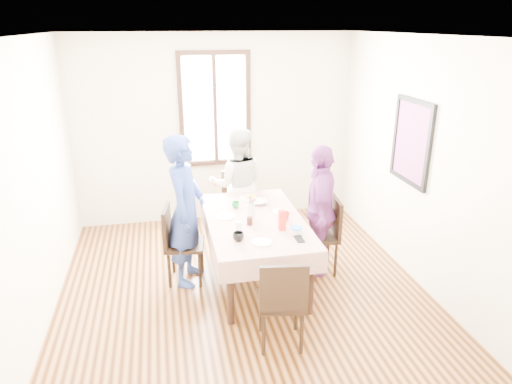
# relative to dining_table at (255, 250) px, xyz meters

# --- Properties ---
(ground) EXTENTS (4.50, 4.50, 0.00)m
(ground) POSITION_rel_dining_table_xyz_m (-0.18, -0.31, -0.38)
(ground) COLOR #311707
(ground) RESTS_ON ground
(back_wall) EXTENTS (4.00, 0.00, 4.00)m
(back_wall) POSITION_rel_dining_table_xyz_m (-0.18, 1.94, 0.98)
(back_wall) COLOR beige
(back_wall) RESTS_ON ground
(right_wall) EXTENTS (0.00, 4.50, 4.50)m
(right_wall) POSITION_rel_dining_table_xyz_m (1.82, -0.31, 0.98)
(right_wall) COLOR beige
(right_wall) RESTS_ON ground
(window_frame) EXTENTS (1.02, 0.06, 1.62)m
(window_frame) POSITION_rel_dining_table_xyz_m (-0.18, 1.92, 1.27)
(window_frame) COLOR black
(window_frame) RESTS_ON back_wall
(window_pane) EXTENTS (0.90, 0.02, 1.50)m
(window_pane) POSITION_rel_dining_table_xyz_m (-0.18, 1.93, 1.27)
(window_pane) COLOR white
(window_pane) RESTS_ON back_wall
(art_poster) EXTENTS (0.04, 0.76, 0.96)m
(art_poster) POSITION_rel_dining_table_xyz_m (1.80, -0.01, 1.18)
(art_poster) COLOR red
(art_poster) RESTS_ON right_wall
(dining_table) EXTENTS (0.93, 1.67, 0.75)m
(dining_table) POSITION_rel_dining_table_xyz_m (0.00, 0.00, 0.00)
(dining_table) COLOR black
(dining_table) RESTS_ON ground
(tablecloth) EXTENTS (1.05, 1.79, 0.01)m
(tablecloth) POSITION_rel_dining_table_xyz_m (0.00, 0.00, 0.38)
(tablecloth) COLOR #510B01
(tablecloth) RESTS_ON dining_table
(chair_left) EXTENTS (0.48, 0.48, 0.91)m
(chair_left) POSITION_rel_dining_table_xyz_m (-0.78, 0.16, 0.08)
(chair_left) COLOR black
(chair_left) RESTS_ON ground
(chair_right) EXTENTS (0.46, 0.46, 0.91)m
(chair_right) POSITION_rel_dining_table_xyz_m (0.78, 0.05, 0.08)
(chair_right) COLOR black
(chair_right) RESTS_ON ground
(chair_far) EXTENTS (0.47, 0.47, 0.91)m
(chair_far) POSITION_rel_dining_table_xyz_m (0.00, 1.15, 0.08)
(chair_far) COLOR black
(chair_far) RESTS_ON ground
(chair_near) EXTENTS (0.48, 0.48, 0.91)m
(chair_near) POSITION_rel_dining_table_xyz_m (0.00, -1.15, 0.08)
(chair_near) COLOR black
(chair_near) RESTS_ON ground
(person_left) EXTENTS (0.59, 0.72, 1.72)m
(person_left) POSITION_rel_dining_table_xyz_m (-0.76, 0.16, 0.48)
(person_left) COLOR navy
(person_left) RESTS_ON ground
(person_far) EXTENTS (0.82, 0.68, 1.55)m
(person_far) POSITION_rel_dining_table_xyz_m (-0.00, 1.13, 0.40)
(person_far) COLOR beige
(person_far) RESTS_ON ground
(person_right) EXTENTS (0.64, 0.98, 1.55)m
(person_right) POSITION_rel_dining_table_xyz_m (0.76, 0.05, 0.40)
(person_right) COLOR #783379
(person_right) RESTS_ON ground
(mug_black) EXTENTS (0.14, 0.14, 0.09)m
(mug_black) POSITION_rel_dining_table_xyz_m (-0.27, -0.49, 0.43)
(mug_black) COLOR black
(mug_black) RESTS_ON tablecloth
(mug_flag) EXTENTS (0.14, 0.14, 0.09)m
(mug_flag) POSITION_rel_dining_table_xyz_m (0.32, -0.09, 0.43)
(mug_flag) COLOR red
(mug_flag) RESTS_ON tablecloth
(mug_green) EXTENTS (0.13, 0.13, 0.07)m
(mug_green) POSITION_rel_dining_table_xyz_m (-0.16, 0.38, 0.42)
(mug_green) COLOR #0C7226
(mug_green) RESTS_ON tablecloth
(serving_bowl) EXTENTS (0.19, 0.19, 0.05)m
(serving_bowl) POSITION_rel_dining_table_xyz_m (0.14, 0.43, 0.41)
(serving_bowl) COLOR white
(serving_bowl) RESTS_ON tablecloth
(juice_carton) EXTENTS (0.07, 0.07, 0.22)m
(juice_carton) POSITION_rel_dining_table_xyz_m (0.22, -0.33, 0.50)
(juice_carton) COLOR red
(juice_carton) RESTS_ON tablecloth
(butter_tub) EXTENTS (0.11, 0.11, 0.06)m
(butter_tub) POSITION_rel_dining_table_xyz_m (0.34, -0.45, 0.42)
(butter_tub) COLOR white
(butter_tub) RESTS_ON tablecloth
(jam_jar) EXTENTS (0.06, 0.06, 0.09)m
(jam_jar) POSITION_rel_dining_table_xyz_m (-0.09, -0.14, 0.43)
(jam_jar) COLOR black
(jam_jar) RESTS_ON tablecloth
(drinking_glass) EXTENTS (0.07, 0.07, 0.09)m
(drinking_glass) POSITION_rel_dining_table_xyz_m (-0.22, -0.25, 0.43)
(drinking_glass) COLOR silver
(drinking_glass) RESTS_ON tablecloth
(smartphone) EXTENTS (0.08, 0.16, 0.01)m
(smartphone) POSITION_rel_dining_table_xyz_m (0.33, -0.59, 0.39)
(smartphone) COLOR black
(smartphone) RESTS_ON tablecloth
(flower_vase) EXTENTS (0.08, 0.08, 0.16)m
(flower_vase) POSITION_rel_dining_table_xyz_m (-0.03, 0.06, 0.46)
(flower_vase) COLOR silver
(flower_vase) RESTS_ON tablecloth
(plate_left) EXTENTS (0.20, 0.20, 0.01)m
(plate_left) POSITION_rel_dining_table_xyz_m (-0.32, 0.12, 0.39)
(plate_left) COLOR white
(plate_left) RESTS_ON tablecloth
(plate_right) EXTENTS (0.20, 0.20, 0.01)m
(plate_right) POSITION_rel_dining_table_xyz_m (0.33, 0.13, 0.39)
(plate_right) COLOR white
(plate_right) RESTS_ON tablecloth
(plate_far) EXTENTS (0.20, 0.20, 0.01)m
(plate_far) POSITION_rel_dining_table_xyz_m (0.03, 0.63, 0.39)
(plate_far) COLOR white
(plate_far) RESTS_ON tablecloth
(plate_near) EXTENTS (0.20, 0.20, 0.01)m
(plate_near) POSITION_rel_dining_table_xyz_m (-0.05, -0.58, 0.39)
(plate_near) COLOR white
(plate_near) RESTS_ON tablecloth
(butter_lid) EXTENTS (0.12, 0.12, 0.01)m
(butter_lid) POSITION_rel_dining_table_xyz_m (0.34, -0.45, 0.45)
(butter_lid) COLOR blue
(butter_lid) RESTS_ON butter_tub
(flower_bunch) EXTENTS (0.09, 0.09, 0.10)m
(flower_bunch) POSITION_rel_dining_table_xyz_m (-0.03, 0.06, 0.59)
(flower_bunch) COLOR yellow
(flower_bunch) RESTS_ON flower_vase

